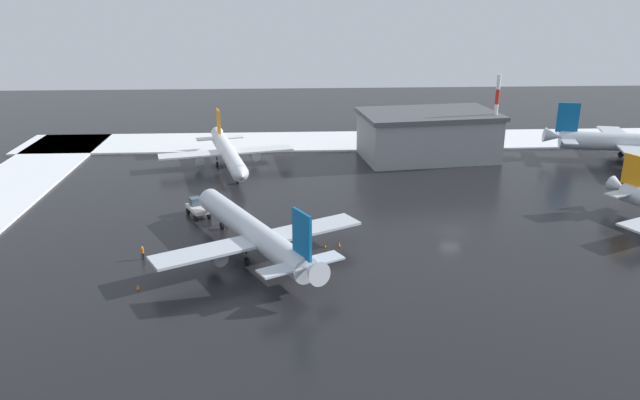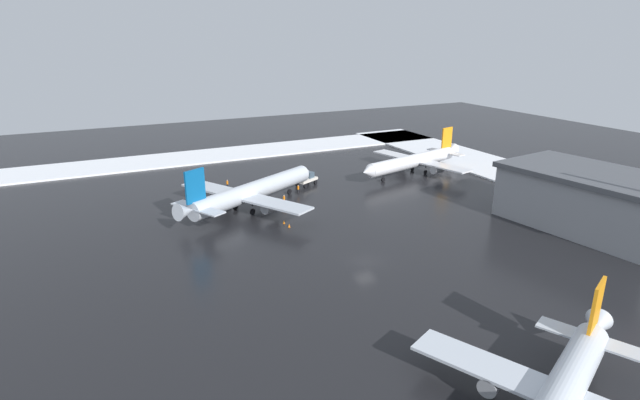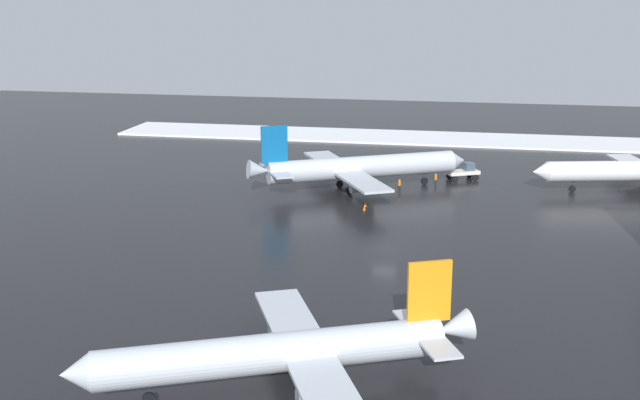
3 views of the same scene
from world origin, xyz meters
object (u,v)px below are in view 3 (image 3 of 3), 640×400
Objects in this scene: ground_crew_mid_apron at (368,163)px; ground_crew_by_nose_gear at (436,179)px; pushback_tug at (464,171)px; traffic_cone_near_nose at (364,208)px; airplane_distant_tail at (283,352)px; traffic_cone_mid_line at (365,204)px; ground_crew_near_tug at (399,185)px; traffic_cone_wingtip_side at (317,167)px; airplane_parked_portside at (357,167)px.

ground_crew_by_nose_gear is (-8.95, -10.88, 0.00)m from ground_crew_mid_apron.
traffic_cone_near_nose is (-19.31, 11.85, -1.01)m from pushback_tug.
pushback_tug is 2.98× the size of ground_crew_by_nose_gear.
airplane_distant_tail is 47.26m from traffic_cone_near_nose.
traffic_cone_mid_line is at bearing -151.93° from pushback_tug.
traffic_cone_near_nose is (-14.93, 8.01, -0.70)m from ground_crew_by_nose_gear.
ground_crew_mid_apron reaches higher than traffic_cone_mid_line.
ground_crew_by_nose_gear is at bearing -28.22° from traffic_cone_near_nose.
ground_crew_mid_apron is at bearing 7.09° from traffic_cone_mid_line.
airplane_distant_tail is 49.09m from traffic_cone_mid_line.
ground_crew_near_tug is 3.11× the size of traffic_cone_mid_line.
traffic_cone_mid_line is at bearing -102.19° from ground_crew_by_nose_gear.
ground_crew_near_tug is 1.00× the size of ground_crew_by_nose_gear.
pushback_tug is 22.67m from traffic_cone_near_nose.
traffic_cone_near_nose and traffic_cone_wingtip_side have the same top height.
traffic_cone_mid_line is at bearing -153.49° from traffic_cone_wingtip_side.
traffic_cone_near_nose is at bearing -105.31° from airplane_parked_portside.
airplane_distant_tail is at bearing -178.61° from traffic_cone_mid_line.
airplane_distant_tail reaches higher than ground_crew_mid_apron.
traffic_cone_near_nose is 1.83m from traffic_cone_mid_line.
traffic_cone_wingtip_side is at bearing 176.79° from ground_crew_by_nose_gear.
pushback_tug is 2.98× the size of ground_crew_mid_apron.
ground_crew_near_tug reaches higher than traffic_cone_wingtip_side.
ground_crew_by_nose_gear is 16.95m from traffic_cone_near_nose.
ground_crew_mid_apron is 14.08m from ground_crew_by_nose_gear.
ground_crew_near_tug is (-13.50, -6.22, 0.00)m from ground_crew_mid_apron.
ground_crew_by_nose_gear is 20.17m from traffic_cone_wingtip_side.
traffic_cone_wingtip_side is (12.25, 8.10, -2.84)m from airplane_parked_portside.
airplane_distant_tail is 62.52m from ground_crew_by_nose_gear.
traffic_cone_mid_line is at bearing -113.36° from airplane_distant_tail.
ground_crew_mid_apron is 1.00× the size of ground_crew_near_tug.
traffic_cone_near_nose and traffic_cone_mid_line have the same top height.
traffic_cone_wingtip_side is (22.76, 10.56, 0.00)m from traffic_cone_near_nose.
pushback_tug reaches higher than traffic_cone_mid_line.
traffic_cone_near_nose is at bearing -113.45° from airplane_distant_tail.
airplane_distant_tail is 48.58× the size of traffic_cone_wingtip_side.
ground_crew_mid_apron and ground_crew_by_nose_gear have the same top height.
airplane_parked_portside is 16.90m from pushback_tug.
ground_crew_near_tug is at bearing -117.03° from airplane_distant_tail.
airplane_parked_portside is 17.03× the size of ground_crew_mid_apron.
ground_crew_mid_apron is at bearing 6.84° from traffic_cone_near_nose.
airplane_parked_portside reaches higher than traffic_cone_mid_line.
pushback_tug is 12.32m from ground_crew_near_tug.
ground_crew_mid_apron is at bearing -111.58° from airplane_distant_tail.
ground_crew_near_tug and ground_crew_by_nose_gear have the same top height.
pushback_tug reaches higher than ground_crew_by_nose_gear.
airplane_parked_portside reaches higher than traffic_cone_wingtip_side.
ground_crew_by_nose_gear reaches higher than traffic_cone_wingtip_side.
traffic_cone_mid_line is at bearing -103.42° from airplane_parked_portside.
ground_crew_mid_apron is 3.11× the size of traffic_cone_wingtip_side.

